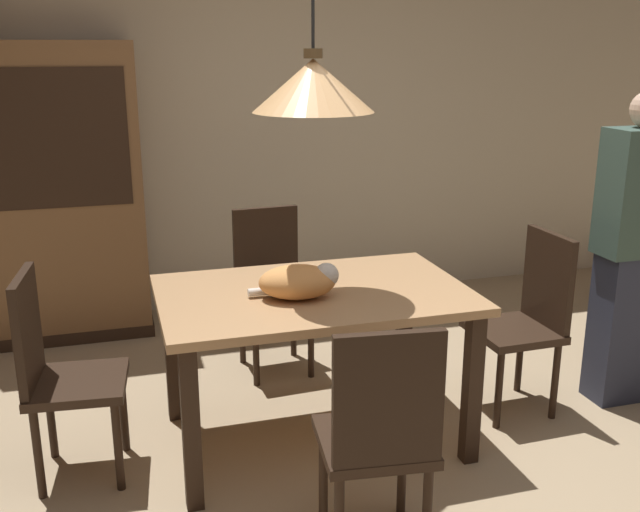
{
  "coord_description": "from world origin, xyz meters",
  "views": [
    {
      "loc": [
        -1.01,
        -2.43,
        1.83
      ],
      "look_at": [
        -0.06,
        0.79,
        0.85
      ],
      "focal_mm": 40.95,
      "sensor_mm": 36.0,
      "label": 1
    }
  ],
  "objects_px": {
    "chair_right_side": "(528,314)",
    "pendant_lamp": "(313,85)",
    "hutch_bookcase": "(52,201)",
    "dining_table": "(314,311)",
    "chair_near_front": "(380,432)",
    "person_standing": "(632,252)",
    "chair_far_back": "(271,282)",
    "chair_left_side": "(57,368)",
    "cat_sleeping": "(300,281)"
  },
  "relations": [
    {
      "from": "dining_table",
      "to": "pendant_lamp",
      "type": "xyz_separation_m",
      "value": [
        0.0,
        0.0,
        1.01
      ]
    },
    {
      "from": "cat_sleeping",
      "to": "pendant_lamp",
      "type": "relative_size",
      "value": 0.3
    },
    {
      "from": "chair_near_front",
      "to": "pendant_lamp",
      "type": "relative_size",
      "value": 0.72
    },
    {
      "from": "dining_table",
      "to": "hutch_bookcase",
      "type": "height_order",
      "value": "hutch_bookcase"
    },
    {
      "from": "pendant_lamp",
      "to": "person_standing",
      "type": "height_order",
      "value": "pendant_lamp"
    },
    {
      "from": "chair_right_side",
      "to": "pendant_lamp",
      "type": "bearing_deg",
      "value": -179.92
    },
    {
      "from": "dining_table",
      "to": "hutch_bookcase",
      "type": "distance_m",
      "value": 2.12
    },
    {
      "from": "chair_near_front",
      "to": "hutch_bookcase",
      "type": "bearing_deg",
      "value": 114.65
    },
    {
      "from": "chair_right_side",
      "to": "pendant_lamp",
      "type": "height_order",
      "value": "pendant_lamp"
    },
    {
      "from": "chair_far_back",
      "to": "chair_near_front",
      "type": "distance_m",
      "value": 1.76
    },
    {
      "from": "chair_near_front",
      "to": "chair_far_back",
      "type": "bearing_deg",
      "value": 89.84
    },
    {
      "from": "chair_left_side",
      "to": "chair_near_front",
      "type": "bearing_deg",
      "value": -38.37
    },
    {
      "from": "chair_near_front",
      "to": "person_standing",
      "type": "height_order",
      "value": "person_standing"
    },
    {
      "from": "chair_left_side",
      "to": "chair_near_front",
      "type": "relative_size",
      "value": 1.0
    },
    {
      "from": "dining_table",
      "to": "chair_right_side",
      "type": "bearing_deg",
      "value": 0.08
    },
    {
      "from": "person_standing",
      "to": "pendant_lamp",
      "type": "bearing_deg",
      "value": 178.21
    },
    {
      "from": "dining_table",
      "to": "chair_near_front",
      "type": "distance_m",
      "value": 0.89
    },
    {
      "from": "chair_left_side",
      "to": "chair_near_front",
      "type": "height_order",
      "value": "same"
    },
    {
      "from": "chair_near_front",
      "to": "hutch_bookcase",
      "type": "relative_size",
      "value": 0.5
    },
    {
      "from": "dining_table",
      "to": "chair_near_front",
      "type": "xyz_separation_m",
      "value": [
        -0.01,
        -0.88,
        -0.14
      ]
    },
    {
      "from": "dining_table",
      "to": "cat_sleeping",
      "type": "relative_size",
      "value": 3.55
    },
    {
      "from": "chair_right_side",
      "to": "hutch_bookcase",
      "type": "bearing_deg",
      "value": 143.53
    },
    {
      "from": "chair_left_side",
      "to": "pendant_lamp",
      "type": "relative_size",
      "value": 0.72
    },
    {
      "from": "cat_sleeping",
      "to": "chair_right_side",
      "type": "bearing_deg",
      "value": 3.86
    },
    {
      "from": "pendant_lamp",
      "to": "hutch_bookcase",
      "type": "xyz_separation_m",
      "value": [
        -1.2,
        1.73,
        -0.77
      ]
    },
    {
      "from": "cat_sleeping",
      "to": "person_standing",
      "type": "distance_m",
      "value": 1.75
    },
    {
      "from": "hutch_bookcase",
      "to": "chair_left_side",
      "type": "bearing_deg",
      "value": -87.47
    },
    {
      "from": "chair_right_side",
      "to": "chair_far_back",
      "type": "height_order",
      "value": "same"
    },
    {
      "from": "chair_left_side",
      "to": "pendant_lamp",
      "type": "bearing_deg",
      "value": -0.4
    },
    {
      "from": "chair_left_side",
      "to": "hutch_bookcase",
      "type": "distance_m",
      "value": 1.76
    },
    {
      "from": "chair_far_back",
      "to": "chair_right_side",
      "type": "bearing_deg",
      "value": -37.74
    },
    {
      "from": "cat_sleeping",
      "to": "person_standing",
      "type": "xyz_separation_m",
      "value": [
        1.75,
        0.03,
        -0.01
      ]
    },
    {
      "from": "chair_left_side",
      "to": "cat_sleeping",
      "type": "relative_size",
      "value": 2.36
    },
    {
      "from": "chair_left_side",
      "to": "chair_near_front",
      "type": "distance_m",
      "value": 1.43
    },
    {
      "from": "dining_table",
      "to": "cat_sleeping",
      "type": "distance_m",
      "value": 0.21
    },
    {
      "from": "chair_right_side",
      "to": "hutch_bookcase",
      "type": "distance_m",
      "value": 2.92
    },
    {
      "from": "dining_table",
      "to": "chair_right_side",
      "type": "height_order",
      "value": "chair_right_side"
    },
    {
      "from": "chair_right_side",
      "to": "cat_sleeping",
      "type": "xyz_separation_m",
      "value": [
        -1.21,
        -0.08,
        0.32
      ]
    },
    {
      "from": "chair_far_back",
      "to": "cat_sleeping",
      "type": "xyz_separation_m",
      "value": [
        -0.08,
        -0.96,
        0.32
      ]
    },
    {
      "from": "hutch_bookcase",
      "to": "chair_far_back",
      "type": "bearing_deg",
      "value": -35.23
    },
    {
      "from": "person_standing",
      "to": "chair_right_side",
      "type": "bearing_deg",
      "value": 174.31
    },
    {
      "from": "dining_table",
      "to": "hutch_bookcase",
      "type": "xyz_separation_m",
      "value": [
        -1.2,
        1.73,
        0.24
      ]
    },
    {
      "from": "chair_right_side",
      "to": "chair_far_back",
      "type": "bearing_deg",
      "value": 142.26
    },
    {
      "from": "chair_far_back",
      "to": "chair_left_side",
      "type": "bearing_deg",
      "value": -142.24
    },
    {
      "from": "chair_near_front",
      "to": "pendant_lamp",
      "type": "height_order",
      "value": "pendant_lamp"
    },
    {
      "from": "pendant_lamp",
      "to": "person_standing",
      "type": "xyz_separation_m",
      "value": [
        1.67,
        -0.05,
        -0.85
      ]
    },
    {
      "from": "hutch_bookcase",
      "to": "person_standing",
      "type": "relative_size",
      "value": 1.14
    },
    {
      "from": "chair_right_side",
      "to": "hutch_bookcase",
      "type": "xyz_separation_m",
      "value": [
        -2.33,
        1.72,
        0.38
      ]
    },
    {
      "from": "hutch_bookcase",
      "to": "person_standing",
      "type": "height_order",
      "value": "hutch_bookcase"
    },
    {
      "from": "cat_sleeping",
      "to": "person_standing",
      "type": "relative_size",
      "value": 0.24
    }
  ]
}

